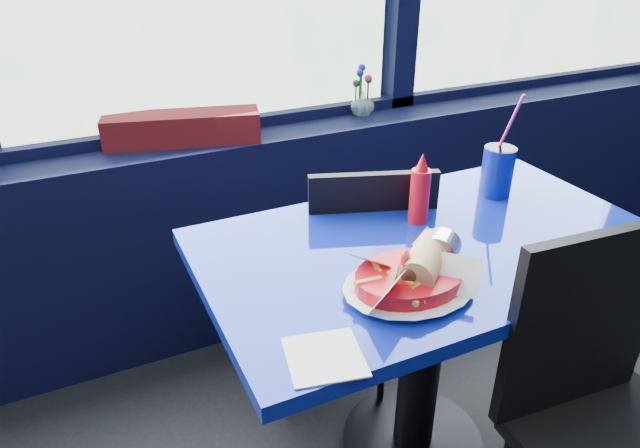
{
  "coord_description": "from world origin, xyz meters",
  "views": [
    {
      "loc": [
        -0.51,
        0.97,
        1.49
      ],
      "look_at": [
        -0.03,
        1.98,
        0.89
      ],
      "focal_mm": 32.0,
      "sensor_mm": 36.0,
      "label": 1
    }
  ],
  "objects": [
    {
      "name": "flower_vase",
      "position": [
        0.57,
        2.88,
        0.86
      ],
      "size": [
        0.1,
        0.11,
        0.2
      ],
      "rotation": [
        0.0,
        0.0,
        0.1
      ],
      "color": "silver",
      "rests_on": "window_sill"
    },
    {
      "name": "soda_cup",
      "position": [
        0.63,
        2.16,
        0.83
      ],
      "size": [
        0.09,
        0.09,
        0.31
      ],
      "rotation": [
        0.0,
        0.0,
        -0.39
      ],
      "color": "navy",
      "rests_on": "near_table"
    },
    {
      "name": "napkin",
      "position": [
        -0.15,
        1.72,
        0.75
      ],
      "size": [
        0.17,
        0.17,
        0.0
      ],
      "primitive_type": "cube",
      "rotation": [
        0.0,
        0.0,
        -0.21
      ],
      "color": "white",
      "rests_on": "near_table"
    },
    {
      "name": "planter_box",
      "position": [
        -0.14,
        2.87,
        0.85
      ],
      "size": [
        0.54,
        0.26,
        0.1
      ],
      "primitive_type": "cube",
      "rotation": [
        0.0,
        0.0,
        -0.25
      ],
      "color": "maroon",
      "rests_on": "window_sill"
    },
    {
      "name": "food_basket",
      "position": [
        0.13,
        1.84,
        0.79
      ],
      "size": [
        0.32,
        0.32,
        0.1
      ],
      "rotation": [
        0.0,
        0.0,
        0.27
      ],
      "color": "red",
      "rests_on": "near_table"
    },
    {
      "name": "chair_near_back",
      "position": [
        0.21,
        2.33,
        0.5
      ],
      "size": [
        0.5,
        0.5,
        0.86
      ],
      "rotation": [
        0.0,
        0.0,
        2.81
      ],
      "color": "black",
      "rests_on": "ground"
    },
    {
      "name": "chair_near_front",
      "position": [
        0.45,
        1.52,
        0.53
      ],
      "size": [
        0.45,
        0.45,
        0.93
      ],
      "rotation": [
        0.0,
        0.0,
        -0.08
      ],
      "color": "black",
      "rests_on": "ground"
    },
    {
      "name": "near_table",
      "position": [
        0.3,
        2.0,
        0.57
      ],
      "size": [
        1.2,
        0.7,
        0.75
      ],
      "color": "black",
      "rests_on": "ground"
    },
    {
      "name": "ketchup_bottle",
      "position": [
        0.33,
        2.11,
        0.84
      ],
      "size": [
        0.05,
        0.05,
        0.2
      ],
      "color": "red",
      "rests_on": "near_table"
    },
    {
      "name": "window_sill",
      "position": [
        0.0,
        2.87,
        0.4
      ],
      "size": [
        5.0,
        0.26,
        0.8
      ],
      "primitive_type": "cube",
      "color": "black",
      "rests_on": "ground"
    }
  ]
}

